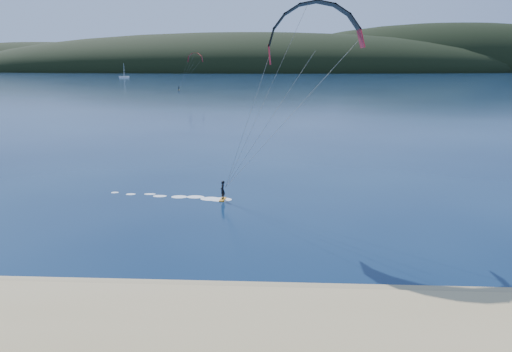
{
  "coord_description": "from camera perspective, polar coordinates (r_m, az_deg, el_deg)",
  "views": [
    {
      "loc": [
        5.33,
        -19.39,
        11.61
      ],
      "look_at": [
        3.78,
        10.0,
        5.0
      ],
      "focal_mm": 35.19,
      "sensor_mm": 36.0,
      "label": 1
    }
  ],
  "objects": [
    {
      "name": "wet_sand",
      "position": [
        27.07,
        -8.85,
        -12.78
      ],
      "size": [
        220.0,
        2.5,
        0.1
      ],
      "color": "#8C7651",
      "rests_on": "ground"
    },
    {
      "name": "headland",
      "position": [
        764.77,
        2.74,
        11.78
      ],
      "size": [
        1200.0,
        310.0,
        140.0
      ],
      "color": "black",
      "rests_on": "ground"
    },
    {
      "name": "kitesurfer_near",
      "position": [
        37.78,
        5.98,
        13.19
      ],
      "size": [
        21.83,
        7.4,
        15.14
      ],
      "color": "orange",
      "rests_on": "ground"
    },
    {
      "name": "ground",
      "position": [
        23.22,
        -11.2,
        -17.61
      ],
      "size": [
        1800.0,
        1800.0,
        0.0
      ],
      "primitive_type": "plane",
      "color": "#071734",
      "rests_on": "ground"
    },
    {
      "name": "sailboat",
      "position": [
        441.44,
        -14.75,
        10.87
      ],
      "size": [
        8.76,
        5.43,
        12.18
      ],
      "color": "white",
      "rests_on": "ground"
    },
    {
      "name": "kitesurfer_far",
      "position": [
        226.5,
        -6.96,
        12.86
      ],
      "size": [
        12.13,
        5.36,
        14.83
      ],
      "color": "orange",
      "rests_on": "ground"
    }
  ]
}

